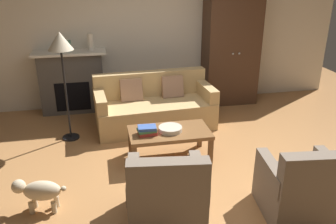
% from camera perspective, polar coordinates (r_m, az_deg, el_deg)
% --- Properties ---
extents(ground_plane, '(9.60, 9.60, 0.00)m').
position_cam_1_polar(ground_plane, '(4.84, 3.02, -8.52)').
color(ground_plane, '#B27A47').
extents(back_wall, '(7.20, 0.10, 2.80)m').
position_cam_1_polar(back_wall, '(6.73, -2.24, 13.13)').
color(back_wall, silver).
rests_on(back_wall, ground).
extents(fireplace, '(1.26, 0.48, 1.12)m').
position_cam_1_polar(fireplace, '(6.61, -15.18, 4.77)').
color(fireplace, '#4C4947').
rests_on(fireplace, ground).
extents(armoire, '(1.06, 0.57, 2.02)m').
position_cam_1_polar(armoire, '(6.86, 10.06, 9.70)').
color(armoire, '#472D1E').
rests_on(armoire, ground).
extents(couch, '(1.97, 0.97, 0.86)m').
position_cam_1_polar(couch, '(5.86, -2.22, 0.71)').
color(couch, tan).
rests_on(couch, ground).
extents(coffee_table, '(1.10, 0.60, 0.42)m').
position_cam_1_polar(coffee_table, '(4.83, 0.22, -3.62)').
color(coffee_table, brown).
rests_on(coffee_table, ground).
extents(fruit_bowl, '(0.32, 0.32, 0.06)m').
position_cam_1_polar(fruit_bowl, '(4.78, 0.38, -2.75)').
color(fruit_bowl, beige).
rests_on(fruit_bowl, coffee_table).
extents(book_stack, '(0.27, 0.20, 0.12)m').
position_cam_1_polar(book_stack, '(4.68, -3.37, -2.98)').
color(book_stack, '#B73833').
rests_on(book_stack, coffee_table).
extents(mantel_vase_jade, '(0.10, 0.10, 0.19)m').
position_cam_1_polar(mantel_vase_jade, '(6.43, -15.78, 10.21)').
color(mantel_vase_jade, slate).
rests_on(mantel_vase_jade, fireplace).
extents(mantel_vase_cream, '(0.09, 0.09, 0.29)m').
position_cam_1_polar(mantel_vase_cream, '(6.41, -12.38, 10.93)').
color(mantel_vase_cream, beige).
rests_on(mantel_vase_cream, fireplace).
extents(armchair_near_left, '(0.87, 0.86, 0.88)m').
position_cam_1_polar(armchair_near_left, '(3.70, -0.24, -13.45)').
color(armchair_near_left, '#756656').
rests_on(armchair_near_left, ground).
extents(armchair_near_right, '(0.86, 0.85, 0.88)m').
position_cam_1_polar(armchair_near_right, '(4.04, 20.77, -11.70)').
color(armchair_near_right, '#756656').
rests_on(armchair_near_right, ground).
extents(floor_lamp, '(0.36, 0.36, 1.65)m').
position_cam_1_polar(floor_lamp, '(5.29, -16.90, 9.91)').
color(floor_lamp, black).
rests_on(floor_lamp, ground).
extents(dog, '(0.57, 0.26, 0.39)m').
position_cam_1_polar(dog, '(4.14, -20.05, -11.87)').
color(dog, beige).
rests_on(dog, ground).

